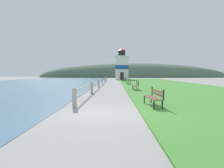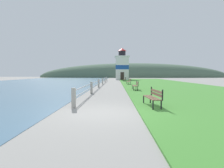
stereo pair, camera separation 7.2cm
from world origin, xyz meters
name	(u,v)px [view 2 (the right image)]	position (x,y,z in m)	size (l,w,h in m)	color
ground_plane	(102,113)	(0.00, 0.00, 0.00)	(160.00, 160.00, 0.00)	gray
grass_verge	(163,85)	(7.53, 18.51, 0.03)	(12.00, 55.53, 0.06)	#428433
water_strip	(18,84)	(-14.03, 18.51, 0.01)	(24.00, 88.85, 0.01)	#476B84
seawall_railing	(101,81)	(-1.43, 16.23, 0.57)	(0.18, 30.65, 0.96)	#A8A399
park_bench_near	(153,96)	(2.42, 1.27, 0.54)	(0.62, 1.77, 0.94)	brown
park_bench_midway	(136,85)	(2.53, 9.73, 0.54)	(0.51, 1.74, 0.94)	brown
park_bench_far	(129,81)	(2.53, 18.55, 0.54)	(0.57, 1.72, 0.94)	brown
park_bench_by_lighthouse	(125,79)	(2.37, 28.06, 0.54)	(0.50, 1.66, 0.94)	brown
lighthouse	(122,66)	(2.22, 38.80, 3.54)	(3.83, 3.83, 8.28)	white
distant_hillside	(133,77)	(8.00, 67.02, 0.00)	(80.00, 16.00, 12.00)	#4C6651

